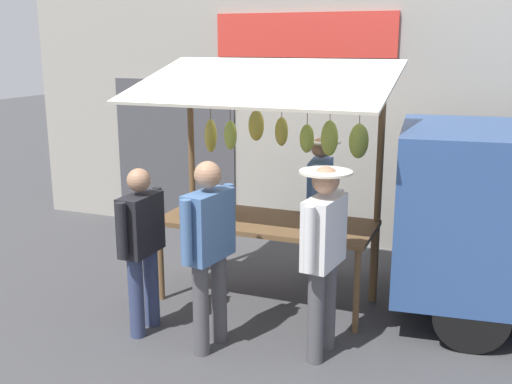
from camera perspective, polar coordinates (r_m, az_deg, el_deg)
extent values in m
plane|color=#424244|center=(6.52, 0.98, -10.12)|extent=(40.00, 40.00, 0.00)
cube|color=#9E998E|center=(8.11, 6.54, 7.07)|extent=(9.00, 0.25, 3.40)
cube|color=red|center=(7.99, 4.53, 14.56)|extent=(2.40, 0.06, 0.56)
cube|color=#47474C|center=(8.90, -7.66, 3.74)|extent=(1.90, 0.04, 2.10)
cube|color=brown|center=(6.22, 1.01, -2.91)|extent=(2.20, 0.90, 0.05)
cylinder|color=brown|center=(6.45, -8.98, -6.57)|extent=(0.06, 0.06, 0.83)
cylinder|color=brown|center=(5.75, 9.49, -9.24)|extent=(0.06, 0.06, 0.83)
cylinder|color=brown|center=(7.10, -5.80, -4.56)|extent=(0.06, 0.06, 0.83)
cylinder|color=brown|center=(6.46, 10.97, -6.65)|extent=(0.06, 0.06, 0.83)
cylinder|color=brown|center=(6.91, -6.06, 1.48)|extent=(0.07, 0.07, 2.35)
cylinder|color=brown|center=(6.24, 11.49, -0.09)|extent=(0.07, 0.07, 2.35)
cylinder|color=brown|center=(6.35, 2.35, 9.34)|extent=(2.12, 0.06, 0.06)
cube|color=beige|center=(5.82, 0.55, 10.42)|extent=(2.50, 1.46, 0.39)
cylinder|color=brown|center=(6.12, 9.81, 7.68)|extent=(0.01, 0.01, 0.28)
ellipsoid|color=#B2CC4C|center=(6.17, 9.69, 4.77)|extent=(0.27, 0.26, 0.35)
cylinder|color=brown|center=(6.17, 7.04, 7.93)|extent=(0.01, 0.01, 0.26)
ellipsoid|color=#B2CC4C|center=(6.21, 6.95, 5.07)|extent=(0.18, 0.15, 0.37)
cylinder|color=brown|center=(6.27, 4.89, 7.82)|extent=(0.01, 0.01, 0.31)
ellipsoid|color=#B2CC4C|center=(6.31, 4.83, 5.06)|extent=(0.16, 0.13, 0.30)
cylinder|color=brown|center=(6.33, 2.45, 8.21)|extent=(0.01, 0.01, 0.25)
ellipsoid|color=gold|center=(6.37, 2.42, 5.74)|extent=(0.20, 0.22, 0.30)
cylinder|color=brown|center=(6.41, 0.02, 8.57)|extent=(0.01, 0.01, 0.18)
ellipsoid|color=gold|center=(6.44, 0.02, 6.30)|extent=(0.21, 0.19, 0.33)
cylinder|color=brown|center=(6.53, -2.46, 8.11)|extent=(0.01, 0.01, 0.31)
ellipsoid|color=#B2CC4C|center=(6.57, -2.43, 5.38)|extent=(0.22, 0.22, 0.32)
cylinder|color=brown|center=(6.61, -4.35, 8.18)|extent=(0.01, 0.01, 0.30)
ellipsoid|color=gold|center=(6.66, -4.30, 5.31)|extent=(0.13, 0.16, 0.36)
ellipsoid|color=gold|center=(6.46, -6.61, -1.66)|extent=(0.20, 0.22, 0.10)
sphere|color=#729E4C|center=(6.36, -3.71, -1.39)|extent=(0.20, 0.20, 0.20)
cylinder|color=#4C4C51|center=(7.06, 6.10, -4.71)|extent=(0.14, 0.14, 0.82)
cylinder|color=#4C4C51|center=(6.81, 5.76, -5.43)|extent=(0.14, 0.14, 0.82)
cube|color=#476B9E|center=(6.74, 6.08, 0.57)|extent=(0.28, 0.52, 0.58)
cylinder|color=#476B9E|center=(7.03, 6.45, 1.31)|extent=(0.09, 0.09, 0.53)
cylinder|color=#476B9E|center=(6.44, 5.68, 0.15)|extent=(0.09, 0.09, 0.53)
sphere|color=#A87A5B|center=(6.65, 6.17, 4.19)|extent=(0.23, 0.23, 0.23)
cylinder|color=beige|center=(6.64, 6.19, 4.77)|extent=(0.43, 0.43, 0.02)
cylinder|color=navy|center=(5.72, -11.24, -9.72)|extent=(0.14, 0.14, 0.78)
cylinder|color=navy|center=(5.92, -9.84, -8.83)|extent=(0.14, 0.14, 0.78)
cube|color=black|center=(5.59, -10.83, -3.01)|extent=(0.23, 0.47, 0.55)
cylinder|color=black|center=(5.35, -12.57, -3.61)|extent=(0.09, 0.09, 0.51)
cylinder|color=black|center=(5.82, -9.25, -2.03)|extent=(0.09, 0.09, 0.51)
sphere|color=#A87A5B|center=(5.49, -11.02, 1.11)|extent=(0.21, 0.21, 0.21)
cylinder|color=#4C4C51|center=(5.32, -5.23, -10.97)|extent=(0.14, 0.14, 0.84)
cylinder|color=#4C4C51|center=(5.53, -3.51, -9.94)|extent=(0.14, 0.14, 0.84)
cube|color=#476B9E|center=(5.17, -4.50, -3.17)|extent=(0.30, 0.54, 0.60)
cylinder|color=#476B9E|center=(4.92, -6.61, -3.82)|extent=(0.09, 0.09, 0.55)
cylinder|color=#476B9E|center=(5.41, -2.59, -2.10)|extent=(0.09, 0.09, 0.55)
sphere|color=#A87A5B|center=(5.06, -4.59, 1.64)|extent=(0.23, 0.23, 0.23)
cylinder|color=#4C4C51|center=(5.20, 5.65, -11.65)|extent=(0.14, 0.14, 0.83)
cylinder|color=#4C4C51|center=(5.44, 6.81, -10.51)|extent=(0.14, 0.14, 0.83)
cube|color=silver|center=(5.06, 6.46, -3.75)|extent=(0.28, 0.53, 0.59)
cylinder|color=silver|center=(4.78, 5.05, -4.49)|extent=(0.09, 0.09, 0.54)
cylinder|color=silver|center=(5.33, 7.73, -2.60)|extent=(0.09, 0.09, 0.54)
sphere|color=#A87A5B|center=(4.95, 6.59, 1.11)|extent=(0.23, 0.23, 0.23)
cylinder|color=beige|center=(4.93, 6.62, 1.89)|extent=(0.44, 0.44, 0.02)
cube|color=black|center=(6.21, 21.57, 1.11)|extent=(1.59, 1.95, 0.68)
cylinder|color=black|center=(5.73, 19.65, -10.92)|extent=(0.68, 0.25, 0.66)
cylinder|color=black|center=(7.27, 18.82, -5.50)|extent=(0.68, 0.25, 0.66)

